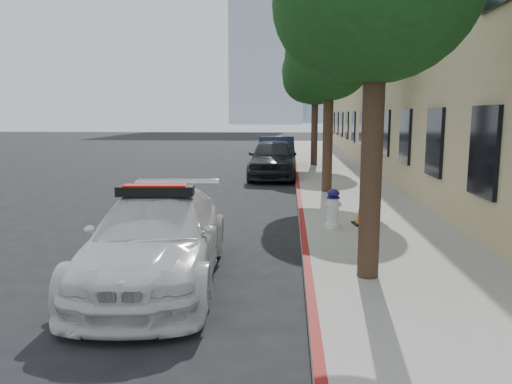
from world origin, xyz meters
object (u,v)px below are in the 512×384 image
Objects in this scene: parked_car_far at (277,153)px; traffic_cone at (364,207)px; police_car at (157,238)px; fire_hydrant at (333,209)px; parked_car_mid at (273,159)px.

traffic_cone is at bearing -81.41° from parked_car_far.
fire_hydrant is (2.82, 3.06, -0.11)m from police_car.
fire_hydrant is at bearing -79.92° from parked_car_mid.
parked_car_mid is (1.30, 12.16, 0.11)m from police_car.
parked_car_mid is 9.03m from traffic_cone.
traffic_cone is at bearing 40.17° from police_car.
parked_car_far is 12.04m from traffic_cone.
parked_car_far reaches higher than fire_hydrant.
parked_car_far reaches higher than traffic_cone.
fire_hydrant reaches higher than traffic_cone.
parked_car_mid is at bearing 79.79° from police_car.
police_car is 4.87m from traffic_cone.
parked_car_mid is 3.09m from parked_car_far.
fire_hydrant is (1.47, -12.19, -0.19)m from parked_car_far.
parked_car_far is (1.36, 15.25, 0.08)m from police_car.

